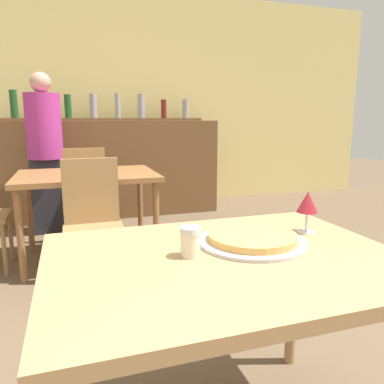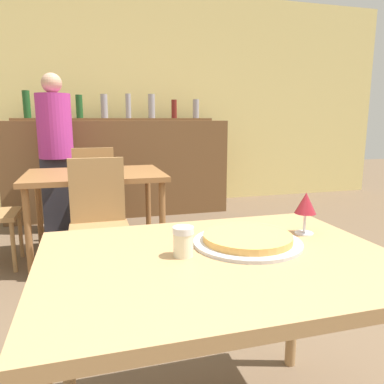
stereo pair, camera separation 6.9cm
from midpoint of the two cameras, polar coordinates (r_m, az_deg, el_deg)
The scene contains 11 objects.
wall_back at distance 5.15m, azimuth -11.45°, elevation 13.54°, with size 8.00×0.05×2.80m.
dining_table_near at distance 1.24m, azimuth 5.73°, elevation -12.99°, with size 1.13×0.84×0.73m.
dining_table_far at distance 3.19m, azimuth -13.93°, elevation 1.49°, with size 1.10×0.81×0.73m.
bar_counter at distance 4.68m, azimuth -10.56°, elevation 3.63°, with size 2.60×0.56×1.14m.
bar_back_shelf at distance 4.77m, azimuth -11.35°, elevation 11.61°, with size 2.39×0.24×0.34m.
chair_far_side_front at distance 2.65m, azimuth -13.32°, elevation -3.51°, with size 0.40×0.40×0.90m.
chair_far_side_back at distance 3.78m, azimuth -14.17°, elevation 0.76°, with size 0.40×0.40×0.90m.
pizza_tray at distance 1.33m, azimuth 9.92°, elevation -7.18°, with size 0.38×0.38×0.04m.
cheese_shaker at distance 1.19m, azimuth 0.32°, elevation -7.54°, with size 0.07×0.07×0.10m.
person_standing at distance 4.06m, azimuth -19.55°, elevation 6.30°, with size 0.34×0.34×1.61m.
wine_glass at distance 1.47m, azimuth 18.22°, elevation -1.81°, with size 0.08×0.08×0.16m.
Camera 2 is at (-0.39, -1.06, 1.16)m, focal length 35.00 mm.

